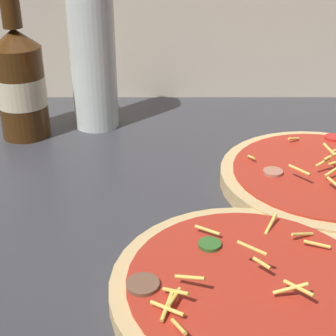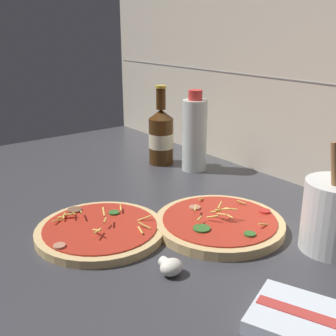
# 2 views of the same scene
# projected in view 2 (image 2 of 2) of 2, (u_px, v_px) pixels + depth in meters

# --- Properties ---
(counter_slab) EXTENTS (1.60, 0.90, 0.03)m
(counter_slab) POSITION_uv_depth(u_px,v_px,m) (143.00, 223.00, 0.94)
(counter_slab) COLOR #38383D
(counter_slab) RESTS_ON ground
(tile_backsplash) EXTENTS (1.60, 0.01, 0.60)m
(tile_backsplash) POSITION_uv_depth(u_px,v_px,m) (282.00, 78.00, 1.11)
(tile_backsplash) COLOR beige
(tile_backsplash) RESTS_ON ground
(pizza_near) EXTENTS (0.27, 0.27, 0.05)m
(pizza_near) POSITION_uv_depth(u_px,v_px,m) (100.00, 230.00, 0.86)
(pizza_near) COLOR tan
(pizza_near) RESTS_ON counter_slab
(pizza_far) EXTENTS (0.27, 0.27, 0.06)m
(pizza_far) POSITION_uv_depth(u_px,v_px,m) (219.00, 223.00, 0.89)
(pizza_far) COLOR tan
(pizza_far) RESTS_ON counter_slab
(beer_bottle) EXTENTS (0.08, 0.08, 0.24)m
(beer_bottle) POSITION_uv_depth(u_px,v_px,m) (161.00, 136.00, 1.29)
(beer_bottle) COLOR #47280F
(beer_bottle) RESTS_ON counter_slab
(oil_bottle) EXTENTS (0.07, 0.07, 0.24)m
(oil_bottle) POSITION_uv_depth(u_px,v_px,m) (195.00, 134.00, 1.22)
(oil_bottle) COLOR silver
(oil_bottle) RESTS_ON counter_slab
(mushroom_left) EXTENTS (0.04, 0.04, 0.03)m
(mushroom_left) POSITION_uv_depth(u_px,v_px,m) (171.00, 267.00, 0.73)
(mushroom_left) COLOR white
(mushroom_left) RESTS_ON counter_slab
(utensil_crock) EXTENTS (0.12, 0.12, 0.23)m
(utensil_crock) POSITION_uv_depth(u_px,v_px,m) (335.00, 215.00, 0.79)
(utensil_crock) COLOR silver
(utensil_crock) RESTS_ON counter_slab
(dish_towel) EXTENTS (0.21, 0.18, 0.03)m
(dish_towel) POSITION_uv_depth(u_px,v_px,m) (316.00, 326.00, 0.59)
(dish_towel) COLOR silver
(dish_towel) RESTS_ON counter_slab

